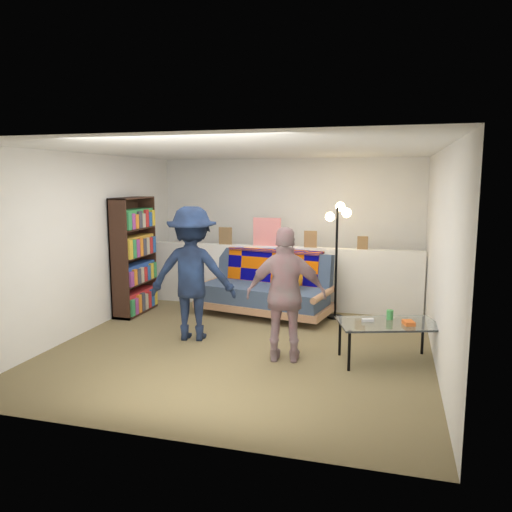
{
  "coord_description": "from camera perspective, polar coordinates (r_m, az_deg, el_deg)",
  "views": [
    {
      "loc": [
        1.74,
        -5.89,
        2.06
      ],
      "look_at": [
        0.0,
        0.4,
        1.05
      ],
      "focal_mm": 35.0,
      "sensor_mm": 36.0,
      "label": 1
    }
  ],
  "objects": [
    {
      "name": "bookshelf",
      "position": [
        7.87,
        -13.78,
        -0.41
      ],
      "size": [
        0.3,
        0.89,
        1.79
      ],
      "color": "black",
      "rests_on": "ground"
    },
    {
      "name": "ledge_decor",
      "position": [
        7.96,
        1.08,
        2.43
      ],
      "size": [
        2.97,
        0.02,
        0.45
      ],
      "color": "brown",
      "rests_on": "half_wall_ledge"
    },
    {
      "name": "person_left",
      "position": [
        6.45,
        -7.29,
        -2.0
      ],
      "size": [
        1.2,
        0.81,
        1.72
      ],
      "primitive_type": "imported",
      "rotation": [
        0.0,
        0.0,
        3.31
      ],
      "color": "black",
      "rests_on": "ground"
    },
    {
      "name": "coffee_table",
      "position": [
        5.86,
        14.95,
        -7.66
      ],
      "size": [
        1.23,
        0.91,
        0.57
      ],
      "color": "black",
      "rests_on": "ground"
    },
    {
      "name": "futon_sofa",
      "position": [
        7.63,
        1.29,
        -3.76
      ],
      "size": [
        2.14,
        1.3,
        0.86
      ],
      "color": "#AB7853",
      "rests_on": "ground"
    },
    {
      "name": "half_wall_ledge",
      "position": [
        8.03,
        2.66,
        -2.4
      ],
      "size": [
        4.45,
        0.15,
        1.0
      ],
      "primitive_type": "cube",
      "color": "silver",
      "rests_on": "ground"
    },
    {
      "name": "person_right",
      "position": [
        5.64,
        3.46,
        -4.46
      ],
      "size": [
        0.95,
        0.5,
        1.54
      ],
      "primitive_type": "imported",
      "rotation": [
        0.0,
        0.0,
        3.29
      ],
      "color": "#BF7B82",
      "rests_on": "ground"
    },
    {
      "name": "room_shell",
      "position": [
        6.6,
        0.17,
        5.43
      ],
      "size": [
        4.6,
        5.05,
        2.45
      ],
      "color": "silver",
      "rests_on": "ground"
    },
    {
      "name": "ground",
      "position": [
        6.47,
        -0.96,
        -9.75
      ],
      "size": [
        5.0,
        5.0,
        0.0
      ],
      "primitive_type": "plane",
      "color": "brown",
      "rests_on": "ground"
    },
    {
      "name": "floor_lamp",
      "position": [
        7.42,
        9.33,
        2.2
      ],
      "size": [
        0.38,
        0.31,
        1.72
      ],
      "color": "black",
      "rests_on": "ground"
    }
  ]
}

